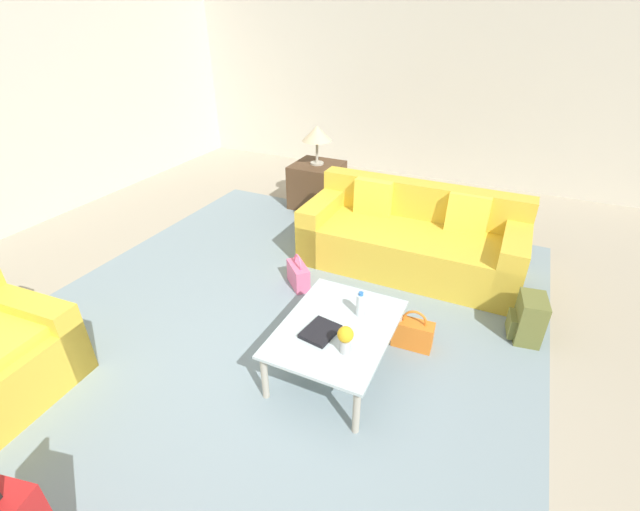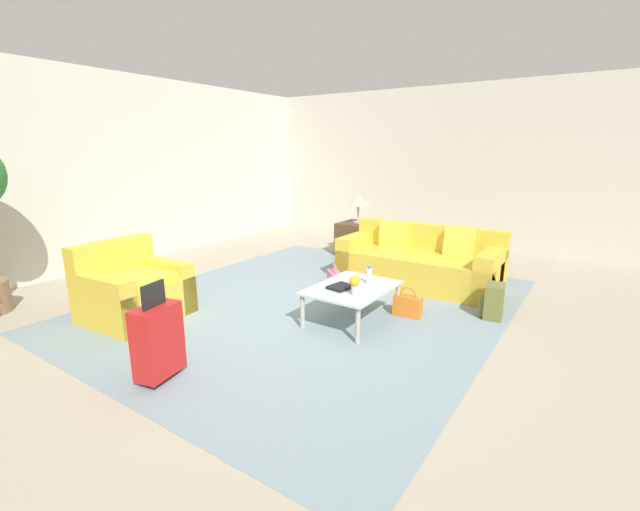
{
  "view_description": "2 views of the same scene",
  "coord_description": "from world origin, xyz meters",
  "px_view_note": "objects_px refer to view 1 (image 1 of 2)",
  "views": [
    {
      "loc": [
        -1.86,
        -1.42,
        2.41
      ],
      "look_at": [
        0.67,
        -0.23,
        0.8
      ],
      "focal_mm": 24.0,
      "sensor_mm": 36.0,
      "label": 1
    },
    {
      "loc": [
        -3.54,
        -2.74,
        1.88
      ],
      "look_at": [
        0.12,
        -0.25,
        0.79
      ],
      "focal_mm": 24.0,
      "sensor_mm": 36.0,
      "label": 2
    }
  ],
  "objects_px": {
    "couch": "(412,239)",
    "coffee_table": "(337,331)",
    "coffee_table_book": "(320,332)",
    "handbag_orange": "(413,334)",
    "handbag_pink": "(298,275)",
    "flower_vase": "(345,338)",
    "backpack_olive": "(528,319)",
    "side_table": "(317,185)",
    "water_bottle": "(360,305)",
    "table_lamp": "(317,134)"
  },
  "relations": [
    {
      "from": "couch",
      "to": "coffee_table",
      "type": "relative_size",
      "value": 2.11
    },
    {
      "from": "coffee_table_book",
      "to": "handbag_orange",
      "type": "height_order",
      "value": "coffee_table_book"
    },
    {
      "from": "handbag_pink",
      "to": "handbag_orange",
      "type": "distance_m",
      "value": 1.31
    },
    {
      "from": "flower_vase",
      "to": "backpack_olive",
      "type": "bearing_deg",
      "value": -43.09
    },
    {
      "from": "coffee_table_book",
      "to": "flower_vase",
      "type": "bearing_deg",
      "value": -104.71
    },
    {
      "from": "flower_vase",
      "to": "handbag_pink",
      "type": "bearing_deg",
      "value": 40.55
    },
    {
      "from": "coffee_table_book",
      "to": "flower_vase",
      "type": "relative_size",
      "value": 1.28
    },
    {
      "from": "coffee_table",
      "to": "flower_vase",
      "type": "xyz_separation_m",
      "value": [
        -0.22,
        -0.15,
        0.17
      ]
    },
    {
      "from": "coffee_table_book",
      "to": "backpack_olive",
      "type": "xyz_separation_m",
      "value": [
        1.12,
        -1.37,
        -0.23
      ]
    },
    {
      "from": "couch",
      "to": "coffee_table",
      "type": "bearing_deg",
      "value": 176.81
    },
    {
      "from": "couch",
      "to": "handbag_orange",
      "type": "distance_m",
      "value": 1.36
    },
    {
      "from": "side_table",
      "to": "water_bottle",
      "type": "bearing_deg",
      "value": -148.39
    },
    {
      "from": "couch",
      "to": "side_table",
      "type": "height_order",
      "value": "couch"
    },
    {
      "from": "table_lamp",
      "to": "handbag_orange",
      "type": "height_order",
      "value": "table_lamp"
    },
    {
      "from": "table_lamp",
      "to": "backpack_olive",
      "type": "height_order",
      "value": "table_lamp"
    },
    {
      "from": "coffee_table_book",
      "to": "flower_vase",
      "type": "height_order",
      "value": "flower_vase"
    },
    {
      "from": "side_table",
      "to": "handbag_orange",
      "type": "relative_size",
      "value": 1.76
    },
    {
      "from": "water_bottle",
      "to": "handbag_pink",
      "type": "xyz_separation_m",
      "value": [
        0.68,
        0.89,
        -0.37
      ]
    },
    {
      "from": "side_table",
      "to": "backpack_olive",
      "type": "relative_size",
      "value": 1.57
    },
    {
      "from": "coffee_table_book",
      "to": "water_bottle",
      "type": "bearing_deg",
      "value": -20.56
    },
    {
      "from": "water_bottle",
      "to": "handbag_pink",
      "type": "bearing_deg",
      "value": 52.69
    },
    {
      "from": "couch",
      "to": "backpack_olive",
      "type": "bearing_deg",
      "value": -123.71
    },
    {
      "from": "coffee_table",
      "to": "handbag_pink",
      "type": "xyz_separation_m",
      "value": [
        0.88,
        0.79,
        -0.23
      ]
    },
    {
      "from": "couch",
      "to": "water_bottle",
      "type": "bearing_deg",
      "value": 180.0
    },
    {
      "from": "coffee_table",
      "to": "flower_vase",
      "type": "distance_m",
      "value": 0.31
    },
    {
      "from": "couch",
      "to": "backpack_olive",
      "type": "distance_m",
      "value": 1.43
    },
    {
      "from": "coffee_table",
      "to": "backpack_olive",
      "type": "distance_m",
      "value": 1.64
    },
    {
      "from": "handbag_pink",
      "to": "backpack_olive",
      "type": "distance_m",
      "value": 2.08
    },
    {
      "from": "side_table",
      "to": "coffee_table",
      "type": "bearing_deg",
      "value": -151.82
    },
    {
      "from": "handbag_pink",
      "to": "handbag_orange",
      "type": "xyz_separation_m",
      "value": [
        -0.39,
        -1.25,
        0.0
      ]
    },
    {
      "from": "table_lamp",
      "to": "coffee_table_book",
      "type": "bearing_deg",
      "value": -154.07
    },
    {
      "from": "table_lamp",
      "to": "handbag_pink",
      "type": "distance_m",
      "value": 2.23
    },
    {
      "from": "coffee_table_book",
      "to": "side_table",
      "type": "relative_size",
      "value": 0.42
    },
    {
      "from": "table_lamp",
      "to": "water_bottle",
      "type": "bearing_deg",
      "value": -148.39
    },
    {
      "from": "flower_vase",
      "to": "table_lamp",
      "type": "xyz_separation_m",
      "value": [
        3.02,
        1.65,
        0.46
      ]
    },
    {
      "from": "handbag_orange",
      "to": "flower_vase",
      "type": "bearing_deg",
      "value": 156.19
    },
    {
      "from": "water_bottle",
      "to": "backpack_olive",
      "type": "height_order",
      "value": "water_bottle"
    },
    {
      "from": "water_bottle",
      "to": "handbag_orange",
      "type": "relative_size",
      "value": 0.57
    },
    {
      "from": "coffee_table_book",
      "to": "table_lamp",
      "type": "height_order",
      "value": "table_lamp"
    },
    {
      "from": "coffee_table",
      "to": "couch",
      "type": "bearing_deg",
      "value": -3.19
    },
    {
      "from": "table_lamp",
      "to": "handbag_pink",
      "type": "height_order",
      "value": "table_lamp"
    },
    {
      "from": "side_table",
      "to": "handbag_orange",
      "type": "xyz_separation_m",
      "value": [
        -2.31,
        -1.96,
        -0.17
      ]
    },
    {
      "from": "side_table",
      "to": "backpack_olive",
      "type": "bearing_deg",
      "value": -122.85
    },
    {
      "from": "couch",
      "to": "coffee_table_book",
      "type": "distance_m",
      "value": 1.92
    },
    {
      "from": "backpack_olive",
      "to": "couch",
      "type": "bearing_deg",
      "value": 56.29
    },
    {
      "from": "handbag_pink",
      "to": "backpack_olive",
      "type": "xyz_separation_m",
      "value": [
        0.12,
        -2.08,
        0.06
      ]
    },
    {
      "from": "handbag_orange",
      "to": "couch",
      "type": "bearing_deg",
      "value": 15.61
    },
    {
      "from": "flower_vase",
      "to": "table_lamp",
      "type": "relative_size",
      "value": 0.4
    },
    {
      "from": "coffee_table",
      "to": "table_lamp",
      "type": "height_order",
      "value": "table_lamp"
    },
    {
      "from": "coffee_table",
      "to": "water_bottle",
      "type": "relative_size",
      "value": 5.15
    }
  ]
}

